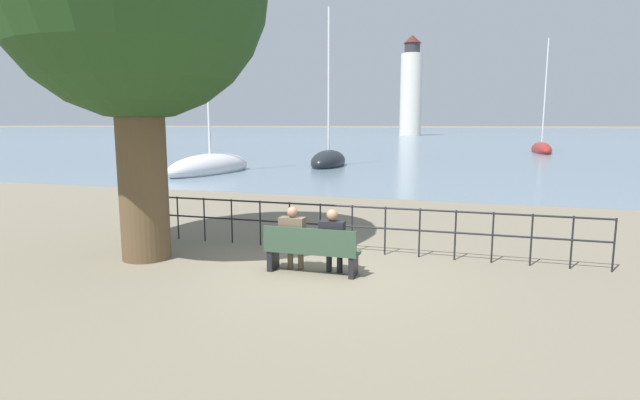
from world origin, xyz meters
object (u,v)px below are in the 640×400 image
Objects in this scene: seated_person_left at (293,236)px; seated_person_right at (332,239)px; sailboat_1 at (328,161)px; harbor_lighthouse at (411,90)px; sailboat_2 at (210,167)px; sailboat_0 at (541,149)px; park_bench at (311,251)px.

seated_person_right is (0.79, 0.00, -0.00)m from seated_person_left.
sailboat_1 is 86.06m from harbor_lighthouse.
seated_person_left is at bearing -48.89° from sailboat_2.
sailboat_2 is at bearing 123.76° from seated_person_left.
seated_person_right is 0.11× the size of sailboat_0.
sailboat_2 reaches higher than park_bench.
seated_person_right is at bearing -75.38° from sailboat_1.
sailboat_2 is at bearing 125.60° from seated_person_right.
harbor_lighthouse is (-11.23, 108.21, 9.96)m from park_bench.
sailboat_1 reaches higher than seated_person_left.
seated_person_right is (0.39, 0.07, 0.25)m from park_bench.
seated_person_right is at bearing -83.87° from harbor_lighthouse.
seated_person_right is at bearing -101.45° from sailboat_0.
seated_person_right reaches higher than park_bench.
park_bench is at bearing -101.91° from sailboat_0.
sailboat_2 is at bearing -130.80° from sailboat_1.
seated_person_left reaches higher than seated_person_right.
sailboat_0 reaches higher than seated_person_right.
sailboat_0 is 34.60m from sailboat_2.
sailboat_0 is at bearing -72.25° from harbor_lighthouse.
seated_person_right is at bearing -47.04° from sailboat_2.
sailboat_0 is at bearing 78.73° from seated_person_right.
sailboat_1 reaches higher than park_bench.
sailboat_2 is (-11.80, 16.48, -0.32)m from seated_person_right.
sailboat_0 is (9.22, 44.34, -0.10)m from park_bench.
harbor_lighthouse is at bearing 91.73° from sailboat_1.
park_bench is 0.16× the size of sailboat_2.
seated_person_left is 45.30m from sailboat_0.
sailboat_2 reaches higher than seated_person_left.
seated_person_right is 45.14m from sailboat_0.
harbor_lighthouse is (-4.98, 85.33, 10.03)m from sailboat_1.
park_bench is at bearing -10.69° from seated_person_left.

